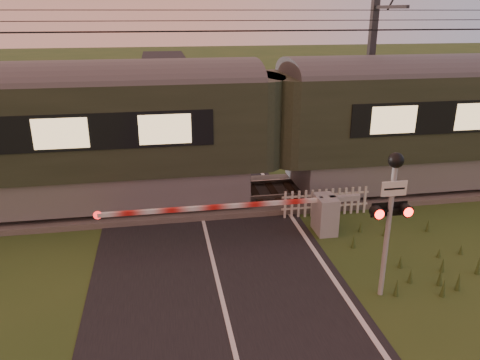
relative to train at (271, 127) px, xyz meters
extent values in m
plane|color=#2C471B|center=(-2.48, -6.50, -2.47)|extent=(160.00, 160.00, 0.00)
cube|color=black|center=(-2.48, -6.50, -2.46)|extent=(6.00, 140.00, 0.02)
cube|color=#47423D|center=(-2.48, 0.00, -2.41)|extent=(140.00, 3.40, 0.24)
cube|color=slate|center=(-2.48, -0.72, -2.21)|extent=(140.00, 0.08, 0.14)
cube|color=slate|center=(-2.48, 0.72, -2.21)|extent=(140.00, 0.08, 0.14)
cube|color=#2D2116|center=(-2.48, 0.00, -2.28)|extent=(0.24, 2.20, 0.06)
cylinder|color=black|center=(-2.48, -0.30, 3.03)|extent=(120.00, 0.02, 0.02)
cylinder|color=black|center=(-2.48, 0.30, 3.03)|extent=(120.00, 0.02, 0.02)
cylinder|color=black|center=(-2.48, 0.00, 3.63)|extent=(120.00, 0.02, 0.02)
cylinder|color=black|center=(-2.48, 0.00, 3.33)|extent=(120.00, 0.02, 0.02)
cube|color=gray|center=(0.93, -3.00, -1.92)|extent=(0.55, 0.85, 1.10)
cylinder|color=gray|center=(0.78, -3.00, -1.92)|extent=(0.12, 0.12, 1.10)
cube|color=gray|center=(1.48, -3.00, -1.45)|extent=(0.90, 0.16, 0.16)
cube|color=red|center=(-2.30, -3.00, -1.45)|extent=(6.16, 0.11, 0.11)
cylinder|color=red|center=(-5.38, -3.00, -1.45)|extent=(0.22, 0.04, 0.22)
cylinder|color=gray|center=(1.10, -6.28, -0.94)|extent=(0.11, 0.11, 3.06)
cube|color=white|center=(1.10, -6.34, 0.13)|extent=(0.56, 0.03, 0.33)
sphere|color=black|center=(1.10, -6.28, 0.73)|extent=(0.33, 0.33, 0.33)
cube|color=black|center=(1.10, -6.28, -0.38)|extent=(0.76, 0.06, 0.06)
cylinder|color=#FF140C|center=(0.78, -6.46, -0.38)|extent=(0.20, 0.02, 0.20)
cylinder|color=#FF140C|center=(1.43, -6.46, -0.38)|extent=(0.20, 0.02, 0.20)
cube|color=black|center=(1.10, -6.23, -0.38)|extent=(0.82, 0.02, 0.33)
cube|color=silver|center=(1.34, -1.87, -2.17)|extent=(2.83, 0.04, 0.06)
cube|color=silver|center=(1.34, -1.87, -1.77)|extent=(2.83, 0.04, 0.06)
cube|color=#2D2D30|center=(4.38, 2.30, 1.41)|extent=(0.24, 0.24, 7.75)
cube|color=#2D2D30|center=(4.38, 1.15, 3.74)|extent=(0.11, 2.40, 0.11)
camera|label=1|loc=(-3.63, -14.72, 3.61)|focal=35.00mm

